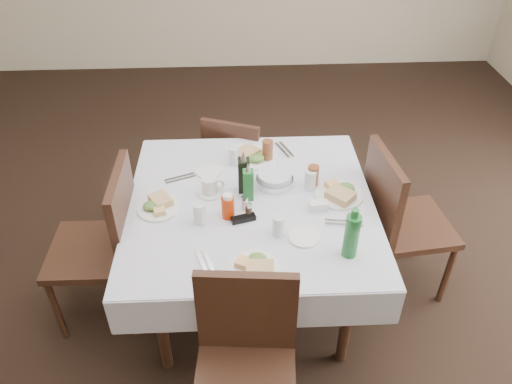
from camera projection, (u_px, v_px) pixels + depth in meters
ground_plane at (261, 283)px, 3.27m from camera, size 7.00×7.00×0.00m
room_shell at (263, 23)px, 2.22m from camera, size 6.04×7.04×2.80m
dining_table at (251, 213)px, 2.78m from camera, size 1.36×1.36×0.76m
chair_north at (236, 162)px, 3.53m from camera, size 0.52×0.52×0.85m
chair_south at (246, 356)px, 2.21m from camera, size 0.49×0.49×0.94m
chair_east at (396, 216)px, 2.93m from camera, size 0.52×0.52×1.00m
chair_west at (108, 239)px, 2.76m from camera, size 0.48×0.48×1.01m
meal_north at (253, 156)px, 3.05m from camera, size 0.27×0.27×0.06m
meal_south at (255, 267)px, 2.31m from camera, size 0.25×0.25×0.05m
meal_east at (340, 193)px, 2.75m from camera, size 0.27×0.27×0.06m
meal_west at (158, 205)px, 2.67m from camera, size 0.23×0.23×0.05m
side_plate_a at (209, 171)px, 2.95m from camera, size 0.16×0.16×0.01m
side_plate_b at (304, 237)px, 2.50m from camera, size 0.16×0.16×0.01m
water_n at (234, 156)px, 2.98m from camera, size 0.06×0.06×0.11m
water_s at (279, 226)px, 2.48m from camera, size 0.06×0.06×0.11m
water_e at (310, 180)px, 2.79m from camera, size 0.06×0.06×0.12m
water_w at (200, 213)px, 2.56m from camera, size 0.07×0.07×0.12m
iced_tea_a at (268, 151)px, 3.01m from camera, size 0.06×0.06×0.14m
iced_tea_b at (313, 177)px, 2.80m from camera, size 0.06×0.06×0.13m
bread_basket at (275, 179)px, 2.84m from camera, size 0.22×0.22×0.07m
oil_cruet_dark at (244, 174)px, 2.74m from camera, size 0.06×0.06×0.26m
oil_cruet_green at (248, 183)px, 2.69m from camera, size 0.06×0.06×0.23m
ketchup_bottle at (228, 207)px, 2.59m from camera, size 0.07×0.07×0.15m
salt_shaker at (245, 203)px, 2.65m from camera, size 0.04×0.04×0.08m
pepper_shaker at (249, 211)px, 2.61m from camera, size 0.04×0.04×0.08m
coffee_mug at (210, 187)px, 2.76m from camera, size 0.15×0.14×0.10m
sunglasses at (243, 219)px, 2.59m from camera, size 0.14×0.08×0.03m
green_bottle at (352, 235)px, 2.33m from camera, size 0.07×0.07×0.28m
sugar_caddy at (319, 205)px, 2.66m from camera, size 0.10×0.06×0.05m
cutlery_n at (284, 150)px, 3.13m from camera, size 0.11×0.19×0.01m
cutlery_s at (207, 265)px, 2.34m from camera, size 0.11×0.21×0.01m
cutlery_e at (344, 223)px, 2.58m from camera, size 0.20×0.08×0.01m
cutlery_w at (180, 178)px, 2.89m from camera, size 0.18×0.11×0.01m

